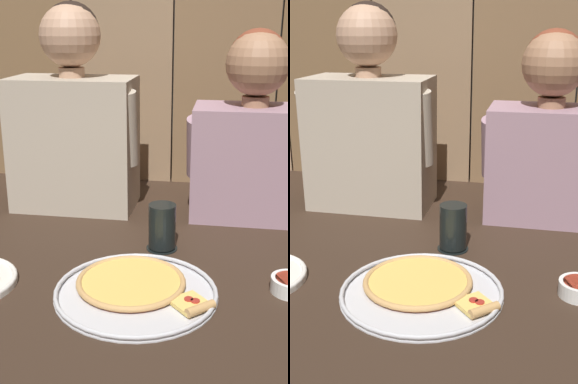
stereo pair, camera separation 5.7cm
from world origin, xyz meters
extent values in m
plane|color=#332319|center=(0.00, 0.00, 0.00)|extent=(3.20, 3.20, 0.00)
cylinder|color=silver|center=(0.02, -0.09, 0.00)|extent=(0.37, 0.37, 0.01)
torus|color=silver|center=(0.02, -0.09, 0.01)|extent=(0.37, 0.37, 0.01)
cylinder|color=#B23823|center=(0.00, -0.05, 0.01)|extent=(0.24, 0.24, 0.00)
cylinder|color=#EABC56|center=(0.00, -0.05, 0.01)|extent=(0.23, 0.23, 0.01)
torus|color=tan|center=(0.00, -0.05, 0.01)|extent=(0.25, 0.25, 0.01)
cube|color=#EFC660|center=(0.14, -0.12, 0.01)|extent=(0.10, 0.10, 0.01)
cylinder|color=tan|center=(0.16, -0.15, 0.02)|extent=(0.06, 0.06, 0.02)
cylinder|color=#A3281E|center=(0.14, -0.11, 0.02)|extent=(0.02, 0.02, 0.00)
cylinder|color=#A3281E|center=(0.15, -0.12, 0.02)|extent=(0.02, 0.02, 0.00)
cylinder|color=black|center=(0.04, 0.16, 0.00)|extent=(0.08, 0.08, 0.01)
cylinder|color=black|center=(0.04, 0.16, 0.07)|extent=(0.07, 0.07, 0.12)
cube|color=#B2A38E|center=(-0.28, 0.46, 0.21)|extent=(0.39, 0.22, 0.42)
cylinder|color=tan|center=(-0.28, 0.46, 0.43)|extent=(0.08, 0.08, 0.03)
sphere|color=tan|center=(-0.28, 0.46, 0.54)|extent=(0.19, 0.19, 0.19)
sphere|color=black|center=(-0.28, 0.47, 0.56)|extent=(0.17, 0.17, 0.17)
cylinder|color=#B2A38E|center=(-0.45, 0.42, 0.27)|extent=(0.08, 0.14, 0.24)
cylinder|color=#B2A38E|center=(-0.11, 0.42, 0.27)|extent=(0.08, 0.11, 0.24)
cube|color=gray|center=(0.28, 0.46, 0.17)|extent=(0.36, 0.22, 0.34)
cylinder|color=#9E7051|center=(0.28, 0.46, 0.36)|extent=(0.08, 0.08, 0.03)
sphere|color=#9E7051|center=(0.28, 0.46, 0.47)|extent=(0.19, 0.19, 0.19)
sphere|color=brown|center=(0.28, 0.47, 0.48)|extent=(0.17, 0.17, 0.17)
cylinder|color=gray|center=(0.12, 0.42, 0.22)|extent=(0.08, 0.13, 0.20)
cube|color=brown|center=(-0.55, 0.78, 0.63)|extent=(0.36, 0.03, 1.26)
cube|color=#8C6E4F|center=(-0.18, 0.78, 0.63)|extent=(0.36, 0.03, 1.26)
cube|color=brown|center=(0.18, 0.78, 0.63)|extent=(0.36, 0.03, 1.26)
camera|label=1|loc=(0.20, -1.06, 0.58)|focal=46.93mm
camera|label=2|loc=(0.25, -1.05, 0.58)|focal=46.93mm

